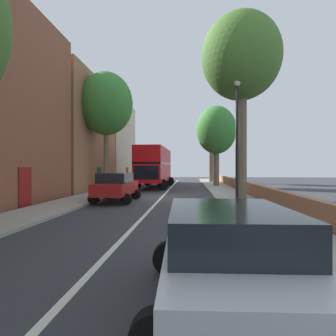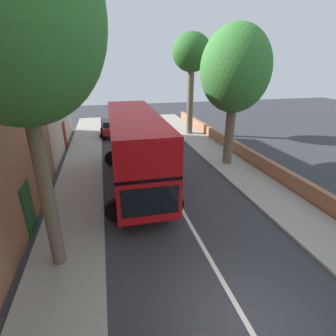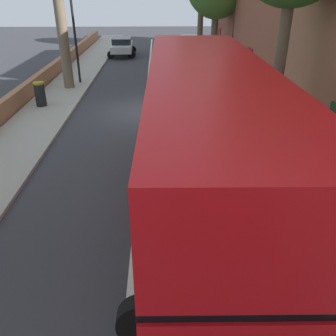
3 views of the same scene
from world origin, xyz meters
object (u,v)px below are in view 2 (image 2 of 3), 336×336
Objects in this scene: double_decker_bus at (135,145)px; street_tree_left_0 at (11,17)px; street_tree_right_1 at (192,55)px; street_tree_right_3 at (235,71)px; parked_car_red_left_2 at (112,127)px.

street_tree_left_0 reaches higher than double_decker_bus.
street_tree_right_3 is (-0.06, -8.43, -1.15)m from street_tree_right_1.
double_decker_bus is at bearing -86.01° from parked_car_red_left_2.
double_decker_bus is 1.00× the size of street_tree_left_0.
street_tree_left_0 reaches higher than street_tree_right_1.
street_tree_left_0 is (-3.41, -5.63, 5.09)m from double_decker_bus.
street_tree_left_0 is at bearing -143.12° from street_tree_right_3.
street_tree_left_0 is at bearing -122.16° from street_tree_right_1.
parked_car_red_left_2 is at bearing 81.33° from street_tree_left_0.
street_tree_right_1 is 8.51m from street_tree_right_3.
street_tree_right_1 reaches higher than double_decker_bus.
double_decker_bus is 1.12× the size of street_tree_right_1.
street_tree_right_1 is (6.56, 10.24, 4.86)m from double_decker_bus.
double_decker_bus is 13.10m from street_tree_right_1.
parked_car_red_left_2 is 0.45× the size of street_tree_right_1.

